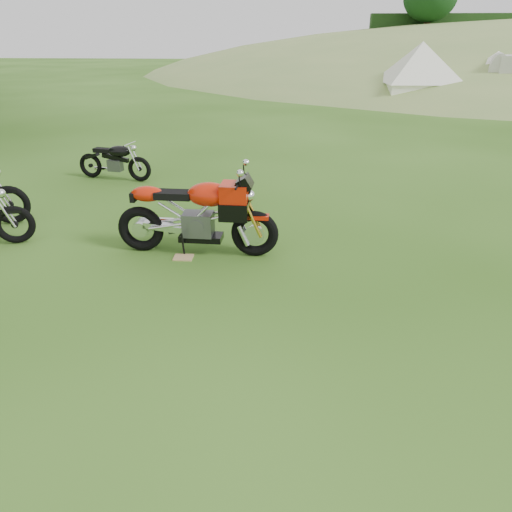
# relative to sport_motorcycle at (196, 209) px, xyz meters

# --- Properties ---
(ground) EXTENTS (120.00, 120.00, 0.00)m
(ground) POSITION_rel_sport_motorcycle_xyz_m (0.67, -1.78, -0.66)
(ground) COLOR #295011
(ground) RESTS_ON ground
(sport_motorcycle) EXTENTS (2.20, 0.60, 1.31)m
(sport_motorcycle) POSITION_rel_sport_motorcycle_xyz_m (0.00, 0.00, 0.00)
(sport_motorcycle) COLOR red
(sport_motorcycle) RESTS_ON ground
(plywood_board) EXTENTS (0.27, 0.22, 0.02)m
(plywood_board) POSITION_rel_sport_motorcycle_xyz_m (-0.17, -0.21, -0.64)
(plywood_board) COLOR tan
(plywood_board) RESTS_ON ground
(vintage_moto_d) EXTENTS (1.67, 0.66, 0.86)m
(vintage_moto_d) POSITION_rel_sport_motorcycle_xyz_m (-2.52, 3.71, -0.23)
(vintage_moto_d) COLOR black
(vintage_moto_d) RESTS_ON ground
(tent_mid) EXTENTS (3.19, 3.19, 2.59)m
(tent_mid) POSITION_rel_sport_motorcycle_xyz_m (6.52, 17.32, 0.64)
(tent_mid) COLOR white
(tent_mid) RESTS_ON ground
(tent_right) EXTENTS (3.01, 3.01, 2.34)m
(tent_right) POSITION_rel_sport_motorcycle_xyz_m (10.04, 18.27, 0.51)
(tent_right) COLOR white
(tent_right) RESTS_ON ground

